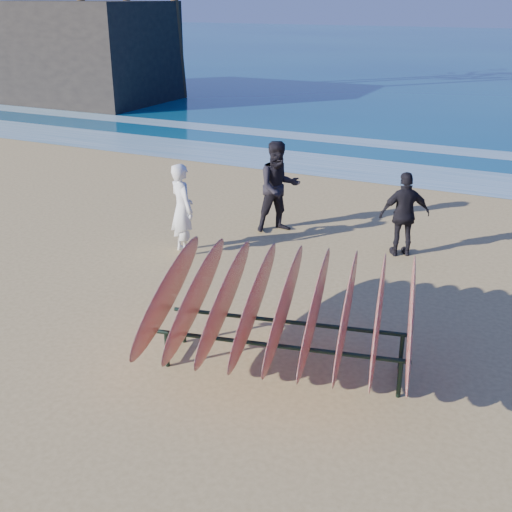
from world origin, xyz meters
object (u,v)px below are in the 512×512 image
Objects in this scene: surfboard_rack at (285,306)px; person_white at (182,209)px; person_dark_b at (405,214)px; person_dark_a at (279,187)px; building at (62,51)px.

surfboard_rack is 2.14× the size of person_white.
person_dark_b is (3.73, 1.66, -0.06)m from person_white.
person_dark_a is at bearing 102.53° from surfboard_rack.
building is (-18.62, 17.24, 1.25)m from surfboard_rack.
surfboard_rack is at bearing -42.78° from building.
person_white is at bearing -164.88° from person_dark_a.
person_white is 2.18m from person_dark_a.
person_dark_b is 22.90m from building.
person_white is 21.00m from building.
surfboard_rack is at bearing 171.90° from person_white.
person_dark_b reaches higher than surfboard_rack.
surfboard_rack is 4.60m from person_dark_b.
person_white is 0.92× the size of person_dark_a.
building is at bearing -9.91° from person_white.
building is (-16.42, 12.45, 1.22)m from person_dark_a.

